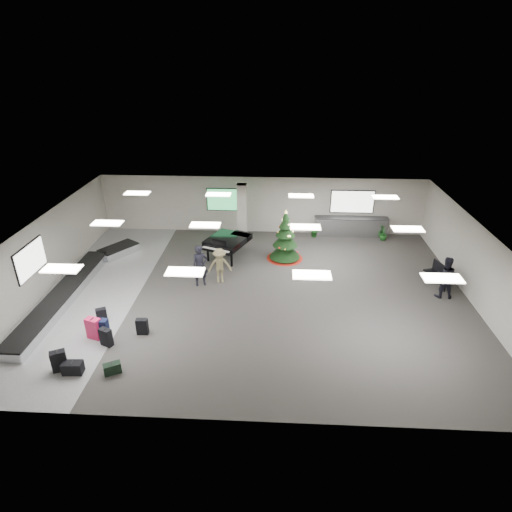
# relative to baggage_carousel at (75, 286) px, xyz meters

# --- Properties ---
(ground) EXTENTS (18.00, 18.00, 0.00)m
(ground) POSITION_rel_baggage_carousel_xyz_m (7.84, 0.08, -0.21)
(ground) COLOR #363431
(ground) RESTS_ON ground
(room_envelope) EXTENTS (18.02, 14.02, 3.21)m
(room_envelope) POSITION_rel_baggage_carousel_xyz_m (7.46, 0.75, 2.12)
(room_envelope) COLOR #BAB4AA
(room_envelope) RESTS_ON ground
(baggage_carousel) EXTENTS (2.28, 9.71, 0.43)m
(baggage_carousel) POSITION_rel_baggage_carousel_xyz_m (0.00, 0.00, 0.00)
(baggage_carousel) COLOR silver
(baggage_carousel) RESTS_ON ground
(service_counter) EXTENTS (4.05, 0.65, 1.08)m
(service_counter) POSITION_rel_baggage_carousel_xyz_m (12.84, 6.73, 0.33)
(service_counter) COLOR silver
(service_counter) RESTS_ON ground
(suitcase_0) EXTENTS (0.54, 0.45, 0.76)m
(suitcase_0) POSITION_rel_baggage_carousel_xyz_m (1.73, -5.09, 0.16)
(suitcase_0) COLOR black
(suitcase_0) RESTS_ON ground
(suitcase_1) EXTENTS (0.49, 0.39, 0.70)m
(suitcase_1) POSITION_rel_baggage_carousel_xyz_m (2.78, -3.73, 0.12)
(suitcase_1) COLOR black
(suitcase_1) RESTS_ON ground
(pink_suitcase) EXTENTS (0.59, 0.44, 0.84)m
(pink_suitcase) POSITION_rel_baggage_carousel_xyz_m (2.19, -3.33, 0.20)
(pink_suitcase) COLOR #D41B4E
(pink_suitcase) RESTS_ON ground
(suitcase_3) EXTENTS (0.42, 0.24, 0.64)m
(suitcase_3) POSITION_rel_baggage_carousel_xyz_m (3.85, -2.99, 0.10)
(suitcase_3) COLOR black
(suitcase_3) RESTS_ON ground
(navy_suitcase) EXTENTS (0.50, 0.30, 0.77)m
(navy_suitcase) POSITION_rel_baggage_carousel_xyz_m (2.46, -3.28, 0.16)
(navy_suitcase) COLOR black
(navy_suitcase) RESTS_ON ground
(green_duffel) EXTENTS (0.61, 0.50, 0.38)m
(green_duffel) POSITION_rel_baggage_carousel_xyz_m (3.49, -5.14, -0.03)
(green_duffel) COLOR black
(green_duffel) RESTS_ON ground
(suitcase_8) EXTENTS (0.45, 0.38, 0.60)m
(suitcase_8) POSITION_rel_baggage_carousel_xyz_m (2.07, -2.32, 0.08)
(suitcase_8) COLOR black
(suitcase_8) RESTS_ON ground
(black_duffel) EXTENTS (0.66, 0.39, 0.44)m
(black_duffel) POSITION_rel_baggage_carousel_xyz_m (2.22, -5.22, -0.00)
(black_duffel) COLOR black
(black_duffel) RESTS_ON ground
(christmas_tree) EXTENTS (1.82, 1.82, 2.59)m
(christmas_tree) POSITION_rel_baggage_carousel_xyz_m (9.14, 3.62, 0.67)
(christmas_tree) COLOR maroon
(christmas_tree) RESTS_ON ground
(grand_piano) EXTENTS (2.39, 2.68, 1.26)m
(grand_piano) POSITION_rel_baggage_carousel_xyz_m (6.23, 3.53, 0.68)
(grand_piano) COLOR black
(grand_piano) RESTS_ON ground
(bench) EXTENTS (0.90, 1.57, 0.94)m
(bench) POSITION_rel_baggage_carousel_xyz_m (15.98, 1.26, 0.32)
(bench) COLOR black
(bench) RESTS_ON ground
(traveler_a) EXTENTS (0.80, 0.66, 1.88)m
(traveler_a) POSITION_rel_baggage_carousel_xyz_m (5.39, 0.76, 0.73)
(traveler_a) COLOR black
(traveler_a) RESTS_ON ground
(traveler_b) EXTENTS (1.17, 0.82, 1.64)m
(traveler_b) POSITION_rel_baggage_carousel_xyz_m (6.22, 1.05, 0.61)
(traveler_b) COLOR #867D53
(traveler_b) RESTS_ON ground
(traveler_bench) EXTENTS (0.94, 0.75, 1.84)m
(traveler_bench) POSITION_rel_baggage_carousel_xyz_m (15.74, 0.29, 0.71)
(traveler_bench) COLOR black
(traveler_bench) RESTS_ON ground
(potted_plant_left) EXTENTS (0.58, 0.54, 0.85)m
(potted_plant_left) POSITION_rel_baggage_carousel_xyz_m (10.85, 6.47, 0.21)
(potted_plant_left) COLOR #133A12
(potted_plant_left) RESTS_ON ground
(potted_plant_right) EXTENTS (0.54, 0.54, 0.72)m
(potted_plant_right) POSITION_rel_baggage_carousel_xyz_m (14.57, 6.22, 0.15)
(potted_plant_right) COLOR #133A12
(potted_plant_right) RESTS_ON ground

